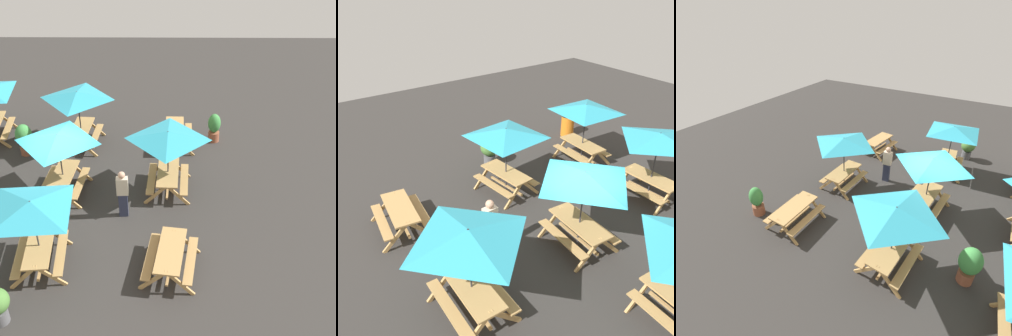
% 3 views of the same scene
% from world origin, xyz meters
% --- Properties ---
extents(ground_plane, '(31.51, 31.51, 0.00)m').
position_xyz_m(ground_plane, '(0.00, 0.00, 0.00)').
color(ground_plane, '#33302D').
rests_on(ground_plane, ground).
extents(picnic_table_0, '(2.82, 2.82, 2.34)m').
position_xyz_m(picnic_table_0, '(3.20, 0.06, 1.99)').
color(picnic_table_0, tan).
rests_on(picnic_table_0, ground).
extents(picnic_table_2, '(2.08, 2.08, 2.34)m').
position_xyz_m(picnic_table_2, '(-0.34, 3.55, 1.99)').
color(picnic_table_2, tan).
rests_on(picnic_table_2, ground).
extents(picnic_table_3, '(2.14, 2.14, 2.34)m').
position_xyz_m(picnic_table_3, '(-3.22, 0.16, 1.99)').
color(picnic_table_3, tan).
rests_on(picnic_table_3, ground).
extents(picnic_table_4, '(1.97, 1.73, 0.81)m').
position_xyz_m(picnic_table_4, '(3.34, 3.65, 0.56)').
color(picnic_table_4, tan).
rests_on(picnic_table_4, ground).
extents(picnic_table_6, '(1.82, 1.55, 0.81)m').
position_xyz_m(picnic_table_6, '(-3.28, 3.78, 0.56)').
color(picnic_table_6, tan).
rests_on(picnic_table_6, ground).
extents(picnic_table_7, '(2.16, 2.16, 2.34)m').
position_xyz_m(picnic_table_7, '(-0.13, 0.06, 1.99)').
color(picnic_table_7, tan).
rests_on(picnic_table_7, ground).
extents(potted_plant_0, '(0.50, 0.50, 1.18)m').
position_xyz_m(potted_plant_0, '(-3.60, 5.33, 0.62)').
color(potted_plant_0, '#935138').
rests_on(potted_plant_0, ground).
extents(potted_plant_1, '(0.66, 0.66, 1.05)m').
position_xyz_m(potted_plant_1, '(5.08, -0.55, 0.62)').
color(potted_plant_1, '#59595B').
rests_on(potted_plant_1, ground).
extents(potted_plant_2, '(0.63, 0.63, 1.26)m').
position_xyz_m(potted_plant_2, '(-2.56, -1.87, 0.71)').
color(potted_plant_2, '#935138').
rests_on(potted_plant_2, ground).
extents(person_standing, '(0.24, 0.37, 1.67)m').
position_xyz_m(person_standing, '(1.00, 2.15, 0.89)').
color(person_standing, '#2D334C').
rests_on(person_standing, ground).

